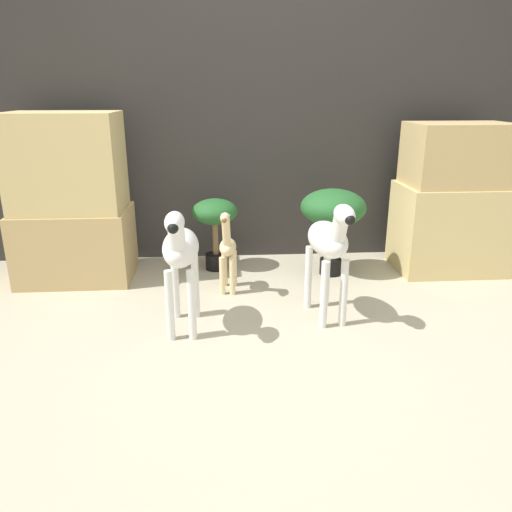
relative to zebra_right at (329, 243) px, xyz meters
name	(u,v)px	position (x,y,z in m)	size (l,w,h in m)	color
ground_plane	(288,352)	(-0.28, -0.38, -0.46)	(14.00, 14.00, 0.00)	#B2A88E
wall_back	(262,114)	(-0.28, 1.24, 0.64)	(6.40, 0.08, 2.20)	#2D2B28
rock_pillar_left	(71,202)	(-1.62, 0.78, 0.09)	(0.76, 0.52, 1.14)	tan
rock_pillar_right	(453,202)	(1.07, 0.78, 0.05)	(0.76, 0.52, 1.06)	#D1B775
zebra_right	(329,243)	(0.00, 0.00, 0.00)	(0.25, 0.53, 0.72)	silver
zebra_left	(180,252)	(-0.82, -0.09, 0.00)	(0.20, 0.52, 0.72)	silver
giraffe_figurine	(228,250)	(-0.56, 0.45, -0.17)	(0.13, 0.33, 0.57)	beige
potted_palm_front	(333,210)	(0.18, 0.73, 0.01)	(0.46, 0.46, 0.62)	black
potted_palm_back	(215,218)	(-0.65, 0.90, -0.07)	(0.33, 0.33, 0.53)	black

